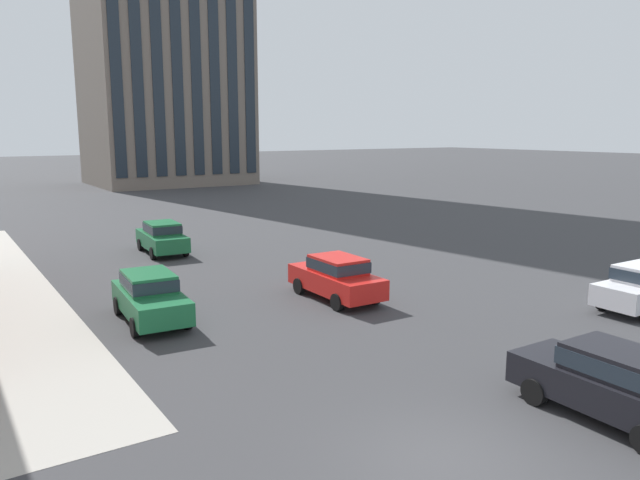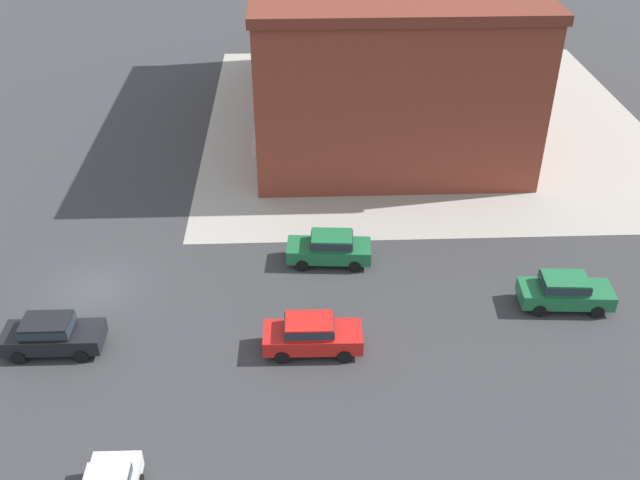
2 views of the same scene
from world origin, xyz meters
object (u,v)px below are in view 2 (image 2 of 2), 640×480
at_px(car_main_northbound_far, 312,334).
at_px(car_main_mid, 565,291).
at_px(car_parked_curb, 51,334).
at_px(car_main_southbound_near, 330,247).

height_order(car_main_northbound_far, car_main_mid, same).
bearing_deg(car_parked_curb, car_main_northbound_far, 87.76).
bearing_deg(car_main_mid, car_main_northbound_far, -77.66).
bearing_deg(car_main_southbound_near, car_parked_curb, -63.22).
bearing_deg(car_main_southbound_near, car_main_mid, 69.37).
relative_size(car_main_southbound_near, car_main_mid, 1.00).
xyz_separation_m(car_parked_curb, car_main_mid, (-2.24, 23.86, 0.00)).
bearing_deg(car_main_northbound_far, car_parked_curb, -92.24).
relative_size(car_main_northbound_far, car_parked_curb, 1.00).
xyz_separation_m(car_main_southbound_near, car_main_mid, (4.19, 11.13, 0.00)).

